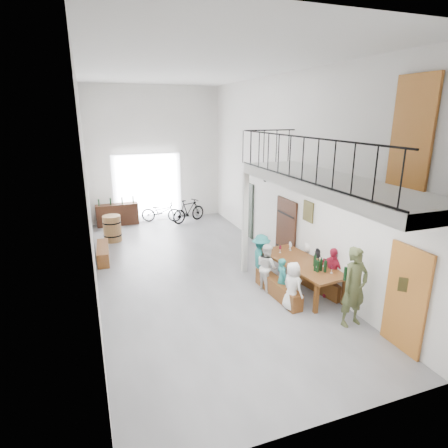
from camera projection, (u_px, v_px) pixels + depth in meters
name	position (u px, v px, depth m)	size (l,w,h in m)	color
floor	(197.00, 271.00, 10.88)	(12.00, 12.00, 0.00)	slate
room_walls	(194.00, 147.00, 9.86)	(12.00, 12.00, 12.00)	white
gateway_portal	(148.00, 188.00, 15.69)	(2.80, 0.08, 2.80)	white
right_wall_decor	(317.00, 222.00, 9.59)	(0.07, 8.28, 5.07)	#B06623
balcony	(326.00, 185.00, 7.87)	(1.52, 5.62, 4.00)	silver
tasting_table	(302.00, 265.00, 9.54)	(1.34, 2.62, 0.79)	brown
bench_inner	(278.00, 288.00, 9.35)	(0.29, 1.83, 0.42)	brown
bench_wall	(314.00, 281.00, 9.78)	(0.24, 1.84, 0.42)	brown
tableware	(313.00, 260.00, 9.22)	(0.63, 1.86, 0.35)	black
side_bench	(103.00, 253.00, 11.69)	(0.35, 1.58, 0.44)	brown
oak_barrel	(112.00, 228.00, 13.32)	(0.64, 0.64, 0.94)	olive
serving_counter	(117.00, 215.00, 15.26)	(1.65, 0.46, 0.87)	#3E1E11
counter_bottles	(116.00, 201.00, 15.07)	(1.41, 0.18, 0.28)	black
guest_left_a	(292.00, 286.00, 8.63)	(0.57, 0.37, 1.17)	white
guest_left_b	(282.00, 278.00, 9.17)	(0.39, 0.25, 1.06)	#247A77
guest_left_c	(267.00, 267.00, 9.64)	(0.60, 0.47, 1.24)	white
guest_left_d	(261.00, 258.00, 10.06)	(0.86, 0.49, 1.33)	#247A77
guest_right_a	(332.00, 273.00, 9.19)	(0.76, 0.32, 1.30)	#B41E38
guest_right_b	(319.00, 266.00, 9.91)	(0.98, 0.31, 1.06)	black
guest_right_c	(307.00, 260.00, 10.35)	(0.50, 0.32, 1.02)	white
host_standing	(354.00, 287.00, 7.93)	(0.64, 0.42, 1.77)	#4B542F
potted_plant	(263.00, 248.00, 12.22)	(0.35, 0.30, 0.39)	#1A471D
bicycle_near	(161.00, 212.00, 15.71)	(0.58, 1.67, 0.88)	black
bicycle_far	(189.00, 211.00, 15.64)	(0.46, 1.62, 0.97)	black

